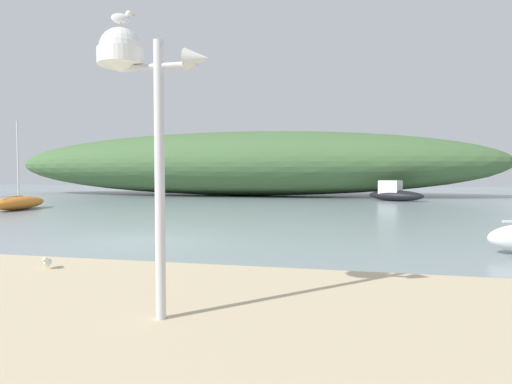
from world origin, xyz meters
TOP-DOWN VIEW (x-y plane):
  - ground_plane at (0.00, 0.00)m, footprint 120.00×120.00m
  - distant_hill at (-3.57, 26.70)m, footprint 46.47×11.88m
  - mast_structure at (3.43, -6.51)m, footprint 1.38×0.56m
  - seagull_on_radar at (3.28, -6.50)m, footprint 0.28×0.20m
  - sailboat_far_left at (-11.72, 8.45)m, footprint 1.95×4.19m
  - motorboat_far_right at (9.47, 20.68)m, footprint 4.24×3.17m
  - seagull_near_waterline at (0.55, -4.49)m, footprint 0.18×0.33m

SIDE VIEW (x-z plane):
  - ground_plane at x=0.00m, z-range 0.00..0.00m
  - seagull_near_waterline at x=0.55m, z-range 0.22..0.45m
  - sailboat_far_left at x=-11.72m, z-range -2.05..2.81m
  - motorboat_far_right at x=9.47m, z-range -0.20..1.31m
  - distant_hill at x=-3.57m, z-range 0.00..5.92m
  - mast_structure at x=3.43m, z-range 1.36..4.84m
  - seagull_on_radar at x=3.28m, z-range 3.69..3.91m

